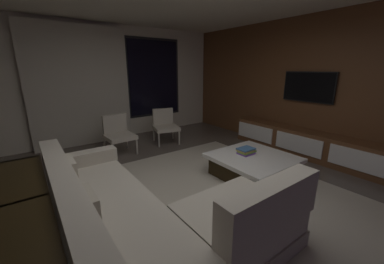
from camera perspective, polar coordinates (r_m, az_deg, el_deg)
floor at (r=3.15m, az=1.11°, el=-17.30°), size 9.20×9.20×0.00m
back_wall_with_window at (r=5.93m, az=-21.47°, el=11.02°), size 6.60×0.30×2.70m
media_wall at (r=5.13m, az=29.95°, el=9.56°), size 0.12×7.80×2.70m
area_rug at (r=3.27m, az=7.29°, el=-15.88°), size 3.20×3.80×0.01m
sectional_couch at (r=2.46m, az=-12.23°, el=-19.94°), size 1.98×2.50×0.82m
coffee_table at (r=3.86m, az=14.77°, el=-8.14°), size 1.16×1.16×0.36m
book_stack_on_coffee_table at (r=3.83m, az=13.28°, el=-4.63°), size 0.28×0.21×0.10m
accent_chair_near_window at (r=5.46m, az=-6.75°, el=2.00°), size 0.66×0.67×0.78m
accent_chair_by_curtain at (r=4.96m, az=-17.88°, el=-0.05°), size 0.56×0.58×0.78m
media_console at (r=5.09m, az=26.41°, el=-2.70°), size 0.46×3.10×0.52m
mounted_tv at (r=5.14m, az=26.89°, el=9.95°), size 0.05×1.01×0.59m
console_table_behind_couch at (r=2.38m, az=-35.78°, el=-20.42°), size 0.40×2.10×0.74m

